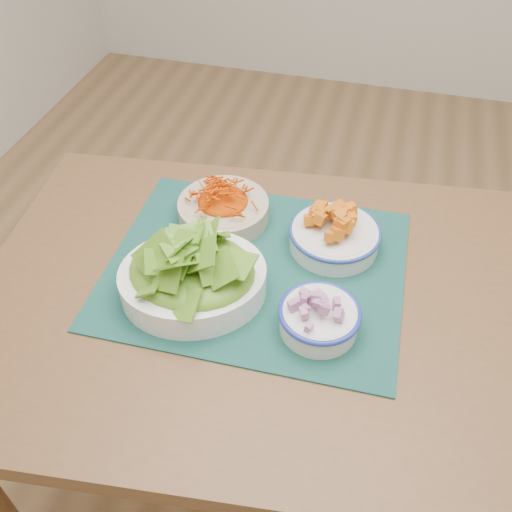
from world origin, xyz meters
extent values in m
plane|color=#A77D51|center=(0.00, 0.00, 0.00)|extent=(4.00, 4.00, 0.00)
cube|color=brown|center=(-0.12, -0.34, 0.73)|extent=(1.26, 0.91, 0.04)
cylinder|color=brown|center=(-0.69, -0.07, 0.35)|extent=(0.06, 0.06, 0.71)
cylinder|color=brown|center=(0.36, 0.05, 0.35)|extent=(0.06, 0.06, 0.71)
cube|color=#0C2F2B|center=(-0.20, -0.29, 0.75)|extent=(0.58, 0.48, 0.00)
cylinder|color=#BFAC8E|center=(-0.30, -0.16, 0.78)|extent=(0.20, 0.20, 0.04)
ellipsoid|color=#D04100|center=(-0.30, -0.16, 0.81)|extent=(0.17, 0.17, 0.03)
cylinder|color=silver|center=(-0.06, -0.19, 0.78)|extent=(0.23, 0.23, 0.04)
torus|color=navy|center=(-0.06, -0.19, 0.79)|extent=(0.18, 0.18, 0.01)
ellipsoid|color=orange|center=(-0.06, -0.19, 0.82)|extent=(0.16, 0.16, 0.04)
ellipsoid|color=#3B7313|center=(-0.29, -0.38, 0.85)|extent=(0.24, 0.20, 0.08)
cylinder|color=white|center=(-0.05, -0.41, 0.78)|extent=(0.18, 0.18, 0.05)
torus|color=#212F98|center=(-0.05, -0.41, 0.80)|extent=(0.14, 0.14, 0.01)
ellipsoid|color=#79195A|center=(-0.05, -0.41, 0.81)|extent=(0.12, 0.12, 0.02)
camera|label=1|loc=(0.00, -1.04, 1.54)|focal=40.00mm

